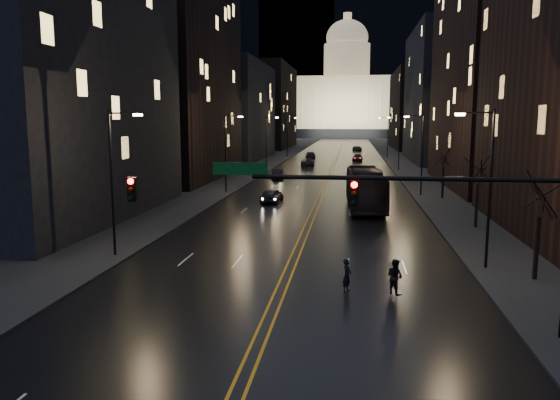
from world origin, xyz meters
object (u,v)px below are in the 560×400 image
(bus, at_px, (365,188))
(pedestrian_a, at_px, (347,276))
(oncoming_car_a, at_px, (272,195))
(pedestrian_b, at_px, (395,277))
(traffic_signal, at_px, (417,207))
(receding_car_a, at_px, (370,181))
(oncoming_car_b, at_px, (278,174))

(bus, bearing_deg, pedestrian_a, -95.74)
(oncoming_car_a, bearing_deg, pedestrian_b, 113.49)
(bus, distance_m, oncoming_car_a, 9.63)
(traffic_signal, relative_size, pedestrian_a, 10.42)
(receding_car_a, height_order, pedestrian_b, pedestrian_b)
(receding_car_a, bearing_deg, oncoming_car_a, -123.47)
(oncoming_car_b, relative_size, pedestrian_a, 2.70)
(traffic_signal, xyz_separation_m, pedestrian_b, (-0.34, 5.00, -4.23))
(oncoming_car_a, distance_m, receding_car_a, 17.41)
(traffic_signal, xyz_separation_m, bus, (-1.19, 31.20, -3.23))
(oncoming_car_b, xyz_separation_m, pedestrian_b, (12.47, -49.67, 0.14))
(traffic_signal, height_order, oncoming_car_a, traffic_signal)
(oncoming_car_b, bearing_deg, traffic_signal, 99.30)
(receding_car_a, relative_size, pedestrian_a, 2.75)
(bus, distance_m, receding_car_a, 16.10)
(traffic_signal, bearing_deg, receding_car_a, 90.31)
(traffic_signal, distance_m, receding_car_a, 47.44)
(oncoming_car_a, bearing_deg, oncoming_car_b, -80.43)
(traffic_signal, bearing_deg, oncoming_car_a, 107.63)
(oncoming_car_a, bearing_deg, bus, 171.53)
(traffic_signal, bearing_deg, oncoming_car_b, 103.19)
(oncoming_car_b, xyz_separation_m, pedestrian_a, (10.16, -49.67, 0.09))
(oncoming_car_a, bearing_deg, pedestrian_a, 109.24)
(receding_car_a, relative_size, pedestrian_b, 2.61)
(pedestrian_b, bearing_deg, traffic_signal, 139.27)
(bus, xyz_separation_m, pedestrian_b, (0.86, -26.19, -1.00))
(oncoming_car_b, xyz_separation_m, receding_car_a, (12.55, -7.44, 0.01))
(pedestrian_b, bearing_deg, receding_car_a, -44.68)
(traffic_signal, distance_m, bus, 31.39)
(oncoming_car_a, distance_m, pedestrian_b, 29.98)
(oncoming_car_b, bearing_deg, receding_car_a, 145.48)
(bus, bearing_deg, receding_car_a, 84.10)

